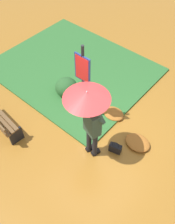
# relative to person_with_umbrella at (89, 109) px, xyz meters

# --- Properties ---
(ground_plane) EXTENTS (18.00, 18.00, 0.00)m
(ground_plane) POSITION_rel_person_with_umbrella_xyz_m (-0.03, -0.30, -1.55)
(ground_plane) COLOR #9E6623
(grass_verge) EXTENTS (4.80, 4.00, 0.05)m
(grass_verge) POSITION_rel_person_with_umbrella_xyz_m (2.40, -2.03, -1.53)
(grass_verge) COLOR #2D662D
(grass_verge) RESTS_ON ground_plane
(person_with_umbrella) EXTENTS (0.96, 0.96, 2.04)m
(person_with_umbrella) POSITION_rel_person_with_umbrella_xyz_m (0.00, 0.00, 0.00)
(person_with_umbrella) COLOR black
(person_with_umbrella) RESTS_ON ground_plane
(info_sign_post) EXTENTS (0.44, 0.07, 2.30)m
(info_sign_post) POSITION_rel_person_with_umbrella_xyz_m (0.83, -0.74, -0.11)
(info_sign_post) COLOR black
(info_sign_post) RESTS_ON ground_plane
(handbag) EXTENTS (0.33, 0.21, 0.37)m
(handbag) POSITION_rel_person_with_umbrella_xyz_m (-0.49, -0.41, -1.42)
(handbag) COLOR black
(handbag) RESTS_ON ground_plane
(shrub_cluster) EXTENTS (0.71, 0.64, 0.58)m
(shrub_cluster) POSITION_rel_person_with_umbrella_xyz_m (1.80, -1.07, -1.28)
(shrub_cluster) COLOR #285628
(shrub_cluster) RESTS_ON ground_plane
(leaf_pile_near_person) EXTENTS (0.64, 0.51, 0.14)m
(leaf_pile_near_person) POSITION_rel_person_with_umbrella_xyz_m (-0.80, -0.94, -1.48)
(leaf_pile_near_person) COLOR #A86023
(leaf_pile_near_person) RESTS_ON ground_plane
(leaf_pile_by_bench) EXTENTS (0.60, 0.48, 0.13)m
(leaf_pile_by_bench) POSITION_rel_person_with_umbrella_xyz_m (0.23, -1.31, -1.49)
(leaf_pile_by_bench) COLOR #A86023
(leaf_pile_by_bench) RESTS_ON ground_plane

